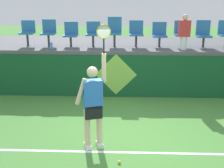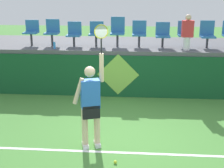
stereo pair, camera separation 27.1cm
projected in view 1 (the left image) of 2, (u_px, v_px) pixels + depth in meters
ground_plane at (125, 139)px, 7.09m from camera, size 40.00×40.00×0.00m
court_back_wall at (125, 76)px, 9.63m from camera, size 12.51×0.20×1.30m
spectator_platform at (126, 45)px, 10.68m from camera, size 12.51×2.76×0.12m
court_baseline_stripe at (125, 152)px, 6.52m from camera, size 11.26×0.08×0.01m
tennis_player at (93, 103)px, 6.45m from camera, size 0.73×0.36×2.59m
tennis_ball at (119, 162)px, 6.11m from camera, size 0.07×0.07×0.07m
water_bottle at (52, 46)px, 9.62m from camera, size 0.07×0.07×0.21m
stadium_chair_0 at (28, 31)px, 10.08m from camera, size 0.44×0.42×0.80m
stadium_chair_1 at (49, 31)px, 10.06m from camera, size 0.44×0.42×0.84m
stadium_chair_2 at (71, 33)px, 10.05m from camera, size 0.44×0.42×0.77m
stadium_chair_3 at (93, 32)px, 10.01m from camera, size 0.44×0.42×0.78m
stadium_chair_4 at (115, 30)px, 9.98m from camera, size 0.44×0.42×0.93m
stadium_chair_5 at (136, 32)px, 9.96m from camera, size 0.44×0.42×0.82m
stadium_chair_6 at (160, 33)px, 9.94m from camera, size 0.44×0.42×0.77m
stadium_chair_7 at (182, 32)px, 9.90m from camera, size 0.44×0.42×0.82m
stadium_chair_8 at (204, 33)px, 9.89m from camera, size 0.44×0.42×0.83m
spectator_0 at (184, 32)px, 9.45m from camera, size 0.34×0.20×1.07m
wall_signage_mount at (116, 97)px, 9.74m from camera, size 1.27×0.01×1.35m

